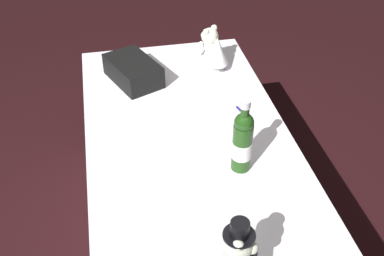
# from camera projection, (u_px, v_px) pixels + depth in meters

# --- Properties ---
(ground_plane) EXTENTS (12.00, 12.00, 0.00)m
(ground_plane) POSITION_uv_depth(u_px,v_px,m) (192.00, 255.00, 2.40)
(ground_plane) COLOR black
(reception_table) EXTENTS (1.80, 0.87, 0.72)m
(reception_table) POSITION_uv_depth(u_px,v_px,m) (192.00, 206.00, 2.18)
(reception_table) COLOR white
(reception_table) RESTS_ON ground_plane
(teddy_bear_bride) EXTENTS (0.21, 0.20, 0.22)m
(teddy_bear_bride) POSITION_uv_depth(u_px,v_px,m) (212.00, 51.00, 2.41)
(teddy_bear_bride) COLOR white
(teddy_bear_bride) RESTS_ON reception_table
(champagne_bottle) EXTENTS (0.08, 0.08, 0.32)m
(champagne_bottle) POSITION_uv_depth(u_px,v_px,m) (243.00, 141.00, 1.78)
(champagne_bottle) COLOR #1C4113
(champagne_bottle) RESTS_ON reception_table
(signing_pen) EXTENTS (0.13, 0.04, 0.01)m
(signing_pen) POSITION_uv_depth(u_px,v_px,m) (243.00, 113.00, 2.14)
(signing_pen) COLOR navy
(signing_pen) RESTS_ON reception_table
(gift_case_black) EXTENTS (0.35, 0.29, 0.11)m
(gift_case_black) POSITION_uv_depth(u_px,v_px,m) (133.00, 71.00, 2.33)
(gift_case_black) COLOR black
(gift_case_black) RESTS_ON reception_table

